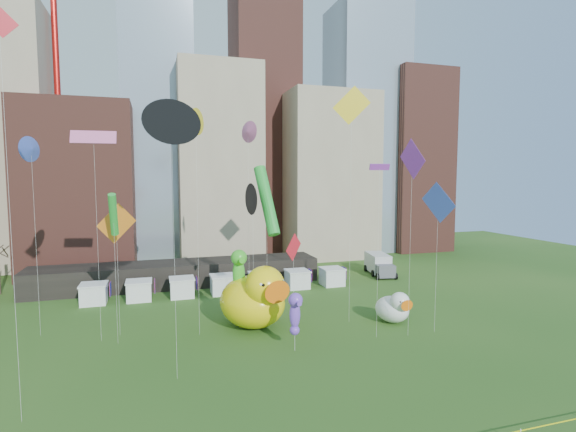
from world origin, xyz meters
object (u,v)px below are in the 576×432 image
object	(u,v)px
big_duck	(255,298)
seahorse_purple	(295,310)
seahorse_green	(239,269)
box_truck	(379,264)
small_duck	(394,308)

from	to	relation	value
big_duck	seahorse_purple	distance (m)	6.80
seahorse_purple	seahorse_green	bearing A→B (deg)	111.35
box_truck	small_duck	bearing A→B (deg)	-104.69
big_duck	box_truck	distance (m)	29.16
big_duck	box_truck	bearing A→B (deg)	17.81
small_duck	seahorse_purple	bearing A→B (deg)	-169.44
small_duck	box_truck	bearing A→B (deg)	56.96
seahorse_purple	big_duck	bearing A→B (deg)	104.49
small_duck	big_duck	bearing A→B (deg)	161.67
seahorse_purple	small_duck	bearing A→B (deg)	15.71
small_duck	box_truck	xyz separation A→B (m)	(9.45, 20.10, 0.04)
big_duck	seahorse_purple	xyz separation A→B (m)	(2.00, -6.48, 0.56)
seahorse_purple	box_truck	world-z (taller)	seahorse_purple
seahorse_purple	box_truck	size ratio (longest dim) A/B	0.66
big_duck	small_duck	xyz separation A→B (m)	(13.80, -2.55, -1.42)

